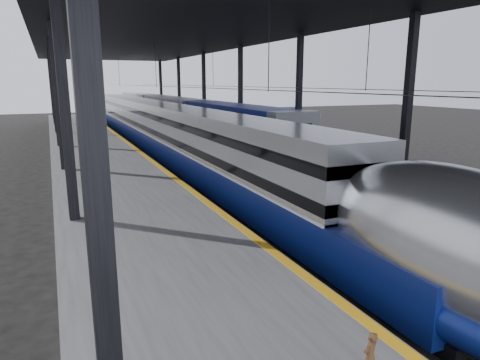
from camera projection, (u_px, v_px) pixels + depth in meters
ground at (283, 271)px, 13.49m from camera, size 160.00×160.00×0.00m
platform at (98, 160)px, 29.83m from camera, size 6.00×80.00×1.00m
yellow_strip at (138, 151)px, 30.82m from camera, size 0.30×80.00×0.01m
rails at (206, 158)px, 33.08m from camera, size 6.52×80.00×0.16m
canopy at (169, 34)px, 30.03m from camera, size 18.00×75.00×9.47m
tgv_train at (164, 131)px, 34.53m from camera, size 2.89×65.20×4.14m
second_train at (175, 115)px, 49.65m from camera, size 3.01×56.05×4.14m
child at (370, 356)px, 7.02m from camera, size 0.36×0.29×0.86m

